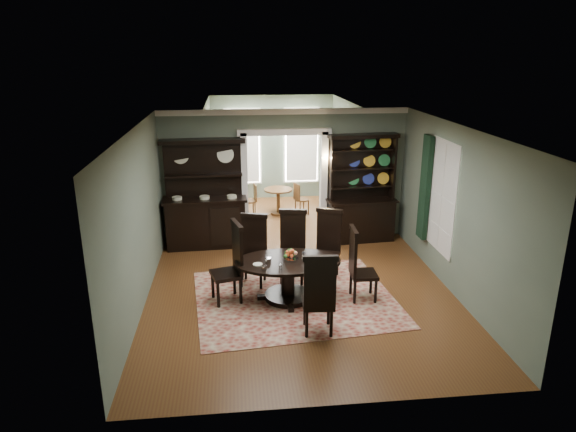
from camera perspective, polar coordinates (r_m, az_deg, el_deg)
name	(u,v)px	position (r m, az deg, el deg)	size (l,w,h in m)	color
room	(302,212)	(8.79, 1.52, 0.47)	(5.51, 6.01, 3.01)	brown
parlor	(275,153)	(14.10, -1.45, 6.96)	(3.51, 3.50, 3.01)	brown
doorway_trim	(284,171)	(11.61, -0.41, 5.06)	(2.08, 0.25, 2.57)	silver
right_window	(434,192)	(10.29, 15.89, 2.55)	(0.15, 1.47, 2.12)	white
wall_sconce	(327,159)	(11.54, 4.39, 6.30)	(0.27, 0.21, 0.21)	#BB8932
rug	(295,298)	(9.25, 0.78, -9.12)	(3.45, 2.91, 0.01)	maroon
dining_table	(288,272)	(9.03, -0.02, -6.27)	(1.87, 1.74, 0.73)	black
centerpiece	(291,257)	(8.92, 0.35, -4.59)	(1.27, 0.81, 0.21)	silver
chair_far_left	(254,247)	(9.63, -3.82, -3.48)	(0.59, 0.58, 1.34)	black
chair_far_mid	(293,244)	(9.73, 0.52, -3.08)	(0.58, 0.56, 1.37)	black
chair_far_right	(328,242)	(9.89, 4.43, -2.88)	(0.64, 0.63, 1.35)	black
chair_end_left	(232,260)	(8.95, -6.21, -4.93)	(0.62, 0.64, 1.43)	black
chair_end_right	(358,263)	(9.03, 7.77, -5.15)	(0.48, 0.51, 1.33)	black
chair_near	(319,293)	(7.86, 3.48, -8.54)	(0.54, 0.51, 1.37)	black
sideboard	(205,210)	(11.51, -9.16, 0.68)	(1.85, 0.72, 2.40)	black
welsh_dresser	(361,203)	(11.84, 8.13, 1.48)	(1.62, 0.71, 2.45)	black
parlor_table	(278,198)	(13.68, -1.09, 2.04)	(0.75, 0.75, 0.70)	#573719
parlor_chair_left	(252,199)	(13.61, -4.06, 1.89)	(0.37, 0.36, 0.84)	#573719
parlor_chair_right	(300,198)	(13.64, 1.34, 2.01)	(0.41, 0.40, 0.86)	#573719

